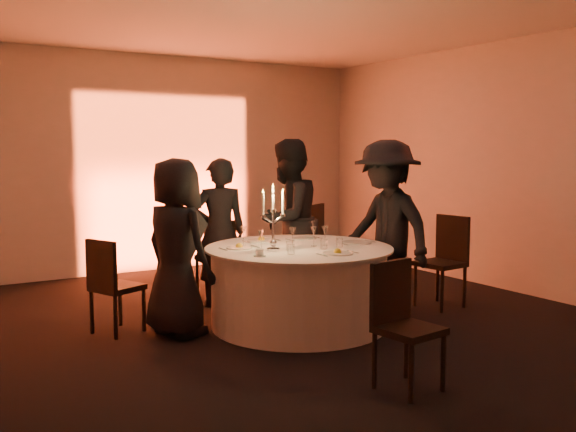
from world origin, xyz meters
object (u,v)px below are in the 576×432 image
chair_back_right (306,241)px  chair_left (111,281)px  guest_left (177,247)px  guest_back_right (288,220)px  guest_right (386,227)px  coffee_cup (260,253)px  chair_back_left (217,253)px  chair_right (445,255)px  banquet_table (299,286)px  candelabra (273,227)px  guest_back_left (219,233)px  chair_front (401,318)px

chair_back_right → chair_left: bearing=-17.9°
guest_left → guest_back_right: 1.73m
guest_right → coffee_cup: 1.63m
chair_back_left → chair_back_right: chair_back_right is taller
chair_right → coffee_cup: (-2.36, -0.12, 0.24)m
chair_left → coffee_cup: bearing=-154.8°
chair_back_right → guest_right: guest_right is taller
chair_back_left → guest_back_right: guest_back_right is taller
guest_left → banquet_table: bearing=-123.3°
chair_back_left → chair_right: 2.60m
guest_back_right → guest_right: bearing=91.6°
chair_left → guest_right: 2.78m
chair_back_right → coffee_cup: chair_back_right is taller
chair_right → guest_back_right: bearing=-137.2°
guest_right → chair_back_right: bearing=179.7°
guest_right → candelabra: (-1.34, 0.01, 0.09)m
guest_left → guest_back_left: guest_left is taller
guest_back_right → chair_front: bearing=49.6°
guest_back_right → candelabra: guest_back_right is taller
guest_left → coffee_cup: bearing=-155.5°
chair_right → guest_back_right: 1.77m
chair_back_left → guest_right: (1.12, -1.71, 0.41)m
chair_front → guest_right: size_ratio=0.50×
chair_back_right → chair_right: bearing=86.2°
guest_back_left → coffee_cup: size_ratio=14.61×
chair_back_right → candelabra: size_ratio=1.67×
chair_back_right → candelabra: candelabra is taller
banquet_table → candelabra: size_ratio=2.90×
guest_back_left → candelabra: bearing=104.8°
coffee_cup → chair_back_right: bearing=46.4°
chair_back_left → chair_right: (1.88, -1.80, 0.06)m
chair_left → guest_back_left: (1.32, 0.48, 0.31)m
chair_right → coffee_cup: 2.38m
banquet_table → guest_back_right: (0.48, 1.00, 0.52)m
banquet_table → guest_back_right: bearing=64.2°
banquet_table → guest_right: guest_right is taller
chair_front → guest_back_right: guest_back_right is taller
guest_back_right → guest_right: 1.19m
chair_left → guest_right: bearing=-128.5°
chair_back_left → candelabra: (-0.22, -1.69, 0.50)m
chair_front → guest_back_right: size_ratio=0.50×
banquet_table → chair_back_right: chair_back_right is taller
guest_left → candelabra: bearing=-132.2°
guest_back_left → coffee_cup: 1.43m
chair_back_left → chair_back_right: (1.05, -0.31, 0.10)m
banquet_table → chair_right: (1.78, -0.16, 0.17)m
guest_back_left → guest_right: bearing=153.5°
coffee_cup → candelabra: bearing=40.3°
chair_front → guest_right: 2.14m
coffee_cup → guest_left: bearing=131.2°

